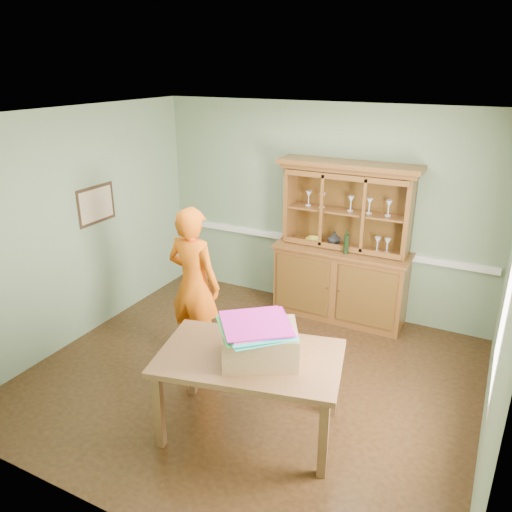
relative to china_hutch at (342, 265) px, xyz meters
The scene contains 14 objects.
floor 1.95m from the china_hutch, 102.33° to the right, with size 4.50×4.50×0.00m, color #4A3017.
ceiling 2.69m from the china_hutch, 102.33° to the right, with size 4.50×4.50×0.00m, color white.
wall_back 0.78m from the china_hutch, 149.24° to the left, with size 4.50×4.50×0.00m, color gray.
wall_left 3.24m from the china_hutch, 146.13° to the right, with size 4.00×4.00×0.00m, color gray.
wall_right 2.65m from the china_hutch, 43.53° to the right, with size 4.00×4.00×0.00m, color gray.
wall_front 3.84m from the china_hutch, 95.86° to the right, with size 4.50×4.50×0.00m, color gray.
chair_rail 0.47m from the china_hutch, 152.06° to the left, with size 4.41×0.05×0.08m, color white.
framed_map 3.11m from the china_hutch, 150.67° to the right, with size 0.03×0.60×0.46m.
window_panel 2.88m from the china_hutch, 48.33° to the right, with size 0.03×0.96×1.36m.
china_hutch is the anchor object (origin of this frame).
dining_table 2.49m from the china_hutch, 90.47° to the right, with size 1.74×1.27×0.78m.
cardboard_box 2.50m from the china_hutch, 88.21° to the right, with size 0.62×0.49×0.29m, color tan.
kite_stack 2.54m from the china_hutch, 88.90° to the right, with size 0.74×0.74×0.06m.
person 2.00m from the china_hutch, 125.36° to the right, with size 0.64×0.42×1.75m, color orange.
Camera 1 is at (2.09, -3.97, 3.13)m, focal length 35.00 mm.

